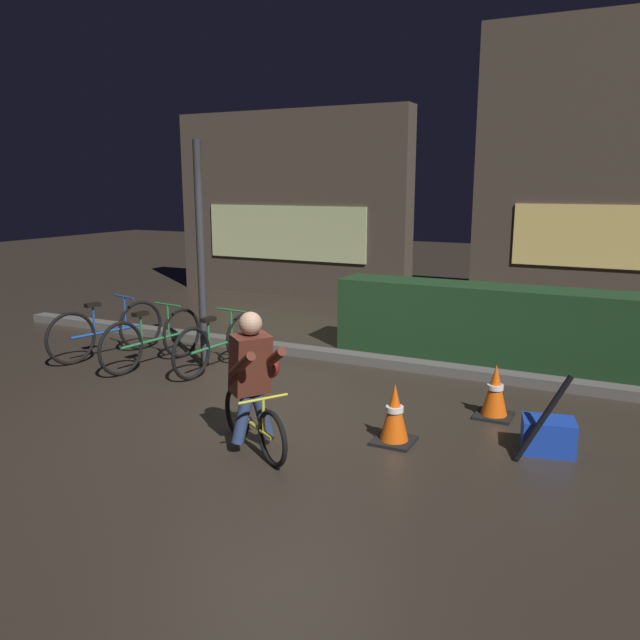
{
  "coord_description": "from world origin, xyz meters",
  "views": [
    {
      "loc": [
        3.14,
        -5.29,
        2.3
      ],
      "look_at": [
        0.2,
        0.6,
        0.9
      ],
      "focal_mm": 35.99,
      "sensor_mm": 36.0,
      "label": 1
    }
  ],
  "objects_px": {
    "parked_bike_leftmost": "(107,331)",
    "closed_umbrella": "(543,419)",
    "blue_crate": "(548,436)",
    "street_post": "(201,256)",
    "traffic_cone_far": "(495,392)",
    "parked_bike_left_mid": "(153,339)",
    "traffic_cone_near": "(395,414)",
    "parked_bike_center_left": "(218,344)",
    "cyclist": "(254,381)"
  },
  "relations": [
    {
      "from": "traffic_cone_far",
      "to": "closed_umbrella",
      "type": "height_order",
      "value": "closed_umbrella"
    },
    {
      "from": "parked_bike_leftmost",
      "to": "closed_umbrella",
      "type": "distance_m",
      "value": 5.82
    },
    {
      "from": "traffic_cone_far",
      "to": "blue_crate",
      "type": "relative_size",
      "value": 1.25
    },
    {
      "from": "parked_bike_left_mid",
      "to": "traffic_cone_near",
      "type": "bearing_deg",
      "value": -97.65
    },
    {
      "from": "traffic_cone_near",
      "to": "cyclist",
      "type": "bearing_deg",
      "value": -146.2
    },
    {
      "from": "street_post",
      "to": "parked_bike_leftmost",
      "type": "relative_size",
      "value": 1.67
    },
    {
      "from": "parked_bike_center_left",
      "to": "blue_crate",
      "type": "bearing_deg",
      "value": -95.27
    },
    {
      "from": "parked_bike_left_mid",
      "to": "parked_bike_center_left",
      "type": "height_order",
      "value": "parked_bike_left_mid"
    },
    {
      "from": "parked_bike_center_left",
      "to": "traffic_cone_far",
      "type": "distance_m",
      "value": 3.46
    },
    {
      "from": "street_post",
      "to": "blue_crate",
      "type": "bearing_deg",
      "value": -11.71
    },
    {
      "from": "closed_umbrella",
      "to": "cyclist",
      "type": "bearing_deg",
      "value": -178.99
    },
    {
      "from": "blue_crate",
      "to": "parked_bike_leftmost",
      "type": "bearing_deg",
      "value": 173.43
    },
    {
      "from": "traffic_cone_near",
      "to": "blue_crate",
      "type": "xyz_separation_m",
      "value": [
        1.28,
        0.4,
        -0.12
      ]
    },
    {
      "from": "parked_bike_center_left",
      "to": "parked_bike_left_mid",
      "type": "bearing_deg",
      "value": 110.15
    },
    {
      "from": "traffic_cone_near",
      "to": "closed_umbrella",
      "type": "distance_m",
      "value": 1.26
    },
    {
      "from": "street_post",
      "to": "traffic_cone_near",
      "type": "bearing_deg",
      "value": -22.98
    },
    {
      "from": "cyclist",
      "to": "parked_bike_left_mid",
      "type": "bearing_deg",
      "value": 179.08
    },
    {
      "from": "parked_bike_leftmost",
      "to": "traffic_cone_near",
      "type": "distance_m",
      "value": 4.62
    },
    {
      "from": "parked_bike_leftmost",
      "to": "parked_bike_center_left",
      "type": "xyz_separation_m",
      "value": [
        1.72,
        0.14,
        -0.03
      ]
    },
    {
      "from": "parked_bike_leftmost",
      "to": "closed_umbrella",
      "type": "xyz_separation_m",
      "value": [
        5.75,
        -0.92,
        0.03
      ]
    },
    {
      "from": "street_post",
      "to": "blue_crate",
      "type": "relative_size",
      "value": 6.42
    },
    {
      "from": "parked_bike_center_left",
      "to": "cyclist",
      "type": "distance_m",
      "value": 2.59
    },
    {
      "from": "street_post",
      "to": "parked_bike_center_left",
      "type": "bearing_deg",
      "value": -19.04
    },
    {
      "from": "street_post",
      "to": "parked_bike_left_mid",
      "type": "relative_size",
      "value": 1.69
    },
    {
      "from": "parked_bike_center_left",
      "to": "closed_umbrella",
      "type": "height_order",
      "value": "closed_umbrella"
    },
    {
      "from": "street_post",
      "to": "traffic_cone_near",
      "type": "relative_size",
      "value": 5.07
    },
    {
      "from": "street_post",
      "to": "closed_umbrella",
      "type": "height_order",
      "value": "street_post"
    },
    {
      "from": "parked_bike_left_mid",
      "to": "cyclist",
      "type": "relative_size",
      "value": 1.34
    },
    {
      "from": "blue_crate",
      "to": "closed_umbrella",
      "type": "xyz_separation_m",
      "value": [
        -0.03,
        -0.25,
        0.24
      ]
    },
    {
      "from": "street_post",
      "to": "cyclist",
      "type": "height_order",
      "value": "street_post"
    },
    {
      "from": "closed_umbrella",
      "to": "street_post",
      "type": "bearing_deg",
      "value": 145.8
    },
    {
      "from": "cyclist",
      "to": "closed_umbrella",
      "type": "relative_size",
      "value": 1.47
    },
    {
      "from": "street_post",
      "to": "cyclist",
      "type": "distance_m",
      "value": 2.95
    },
    {
      "from": "traffic_cone_near",
      "to": "cyclist",
      "type": "height_order",
      "value": "cyclist"
    },
    {
      "from": "parked_bike_leftmost",
      "to": "cyclist",
      "type": "height_order",
      "value": "cyclist"
    },
    {
      "from": "traffic_cone_far",
      "to": "blue_crate",
      "type": "xyz_separation_m",
      "value": [
        0.6,
        -0.66,
        -0.11
      ]
    },
    {
      "from": "traffic_cone_far",
      "to": "cyclist",
      "type": "relative_size",
      "value": 0.44
    },
    {
      "from": "traffic_cone_near",
      "to": "closed_umbrella",
      "type": "bearing_deg",
      "value": 6.84
    },
    {
      "from": "cyclist",
      "to": "traffic_cone_near",
      "type": "bearing_deg",
      "value": 65.75
    },
    {
      "from": "parked_bike_leftmost",
      "to": "cyclist",
      "type": "bearing_deg",
      "value": -102.44
    },
    {
      "from": "street_post",
      "to": "parked_bike_leftmost",
      "type": "distance_m",
      "value": 1.79
    },
    {
      "from": "parked_bike_leftmost",
      "to": "blue_crate",
      "type": "height_order",
      "value": "parked_bike_leftmost"
    },
    {
      "from": "cyclist",
      "to": "traffic_cone_far",
      "type": "bearing_deg",
      "value": 77.62
    },
    {
      "from": "parked_bike_left_mid",
      "to": "parked_bike_leftmost",
      "type": "bearing_deg",
      "value": 91.98
    },
    {
      "from": "parked_bike_left_mid",
      "to": "closed_umbrella",
      "type": "bearing_deg",
      "value": -92.2
    },
    {
      "from": "parked_bike_left_mid",
      "to": "street_post",
      "type": "bearing_deg",
      "value": -53.52
    },
    {
      "from": "parked_bike_left_mid",
      "to": "cyclist",
      "type": "bearing_deg",
      "value": -115.4
    },
    {
      "from": "parked_bike_leftmost",
      "to": "parked_bike_left_mid",
      "type": "distance_m",
      "value": 0.86
    },
    {
      "from": "blue_crate",
      "to": "street_post",
      "type": "bearing_deg",
      "value": 168.29
    },
    {
      "from": "street_post",
      "to": "closed_umbrella",
      "type": "distance_m",
      "value": 4.58
    }
  ]
}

